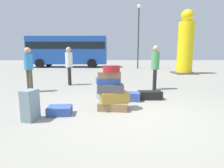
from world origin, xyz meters
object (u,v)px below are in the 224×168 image
suitcase_navy_left_side (60,110)px  person_passerby_in_red (155,64)px  suitcase_tower (112,91)px  yellow_dummy_statue (185,46)px  suitcase_slate_white_trunk (107,95)px  person_bearded_onlooker (69,63)px  person_tourist_with_camera (29,66)px  suitcase_navy_behind_tower (131,96)px  suitcase_black_foreground_far (150,95)px  suitcase_slate_foreground_near (30,105)px  lamp_post (139,27)px  parked_bus (68,50)px

suitcase_navy_left_side → person_passerby_in_red: (2.85, 2.85, 0.89)m
suitcase_tower → yellow_dummy_statue: yellow_dummy_statue is taller
suitcase_slate_white_trunk → person_bearded_onlooker: 3.25m
suitcase_navy_left_side → person_tourist_with_camera: bearing=120.3°
suitcase_tower → suitcase_navy_behind_tower: 1.07m
suitcase_navy_behind_tower → suitcase_black_foreground_far: suitcase_black_foreground_far is taller
suitcase_black_foreground_far → yellow_dummy_statue: 8.56m
suitcase_slate_foreground_near → suitcase_navy_behind_tower: (2.23, 1.54, -0.19)m
suitcase_navy_behind_tower → lamp_post: size_ratio=0.09×
suitcase_black_foreground_far → parked_bus: parked_bus is taller
person_bearded_onlooker → yellow_dummy_statue: (7.03, 4.66, 0.95)m
suitcase_slate_foreground_near → parked_bus: (-2.63, 15.96, 1.52)m
person_bearded_onlooker → parked_bus: size_ratio=0.20×
person_tourist_with_camera → suitcase_navy_behind_tower: bearing=23.8°
yellow_dummy_statue → parked_bus: 11.82m
suitcase_tower → suitcase_black_foreground_far: (1.17, 0.98, -0.34)m
suitcase_navy_behind_tower → person_tourist_with_camera: (-3.45, 1.33, 0.82)m
suitcase_navy_behind_tower → suitcase_black_foreground_far: size_ratio=0.77×
suitcase_tower → person_passerby_in_red: (1.69, 2.50, 0.51)m
person_passerby_in_red → parked_bus: size_ratio=0.20×
yellow_dummy_statue → parked_bus: size_ratio=0.53×
suitcase_slate_foreground_near → suitcase_navy_behind_tower: suitcase_slate_foreground_near is taller
suitcase_slate_foreground_near → yellow_dummy_statue: (6.91, 8.99, 1.61)m
suitcase_navy_behind_tower → person_passerby_in_red: bearing=68.5°
suitcase_navy_behind_tower → suitcase_black_foreground_far: bearing=26.3°
person_passerby_in_red → parked_bus: parked_bus is taller
suitcase_navy_behind_tower → person_tourist_with_camera: person_tourist_with_camera is taller
suitcase_black_foreground_far → suitcase_slate_white_trunk: size_ratio=1.26×
suitcase_black_foreground_far → person_bearded_onlooker: size_ratio=0.42×
person_bearded_onlooker → yellow_dummy_statue: size_ratio=0.38×
suitcase_black_foreground_far → lamp_post: 12.62m
suitcase_tower → suitcase_slate_foreground_near: size_ratio=1.70×
person_bearded_onlooker → lamp_post: 10.75m
suitcase_tower → suitcase_navy_behind_tower: suitcase_tower is taller
suitcase_navy_behind_tower → yellow_dummy_statue: size_ratio=0.12×
person_bearded_onlooker → person_passerby_in_red: person_passerby_in_red is taller
suitcase_slate_foreground_near → suitcase_black_foreground_far: size_ratio=0.92×
suitcase_navy_left_side → suitcase_navy_behind_tower: size_ratio=0.97×
person_passerby_in_red → person_tourist_with_camera: bearing=-65.6°
suitcase_tower → person_passerby_in_red: bearing=55.9°
suitcase_navy_behind_tower → person_tourist_with_camera: 3.79m
suitcase_slate_foreground_near → person_bearded_onlooker: (-0.12, 4.33, 0.66)m
lamp_post → person_passerby_in_red: bearing=-95.9°
suitcase_slate_white_trunk → yellow_dummy_statue: size_ratio=0.13×
suitcase_navy_left_side → yellow_dummy_statue: 10.92m
suitcase_slate_white_trunk → lamp_post: bearing=53.2°
person_passerby_in_red → yellow_dummy_statue: bearing=168.5°
suitcase_tower → parked_bus: 15.90m
person_tourist_with_camera → parked_bus: (-1.40, 13.09, 0.90)m
suitcase_slate_foreground_near → person_tourist_with_camera: 3.18m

